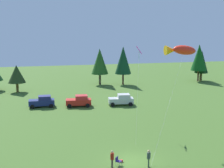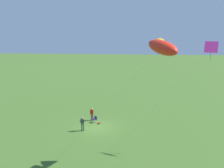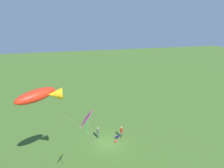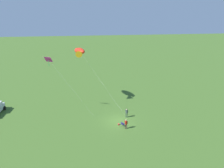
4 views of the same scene
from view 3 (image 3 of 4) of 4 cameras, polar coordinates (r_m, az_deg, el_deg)
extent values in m
plane|color=#3E6124|center=(32.56, -1.07, -15.09)|extent=(160.00, 160.00, 0.00)
cylinder|color=#374D3A|center=(33.37, -3.71, -13.36)|extent=(0.14, 0.14, 0.85)
cylinder|color=#374D3A|center=(33.56, -3.63, -13.16)|extent=(0.14, 0.14, 0.85)
cylinder|color=#364540|center=(33.09, -3.70, -12.17)|extent=(0.44, 0.44, 0.62)
sphere|color=tan|center=(32.86, -3.71, -11.48)|extent=(0.24, 0.24, 0.24)
cylinder|color=#364540|center=(32.91, -3.87, -12.29)|extent=(0.16, 0.23, 0.56)
cylinder|color=#364540|center=(33.25, -3.74, -11.95)|extent=(0.12, 0.13, 0.55)
cube|color=navy|center=(33.12, 1.40, -13.60)|extent=(0.68, 0.68, 0.04)
cube|color=navy|center=(32.93, 1.74, -13.40)|extent=(0.37, 0.37, 0.40)
cylinder|color=#A5A8AD|center=(33.17, 0.89, -13.97)|extent=(0.03, 0.03, 0.42)
cylinder|color=#A5A8AD|center=(33.48, 1.26, -13.64)|extent=(0.03, 0.03, 0.42)
cylinder|color=#A5A8AD|center=(32.99, 1.54, -14.17)|extent=(0.03, 0.03, 0.42)
cylinder|color=#A5A8AD|center=(33.30, 1.90, -13.84)|extent=(0.03, 0.03, 0.42)
cylinder|color=#453832|center=(33.53, 2.44, -13.17)|extent=(0.14, 0.14, 0.85)
cylinder|color=#453832|center=(33.72, 2.50, -12.97)|extent=(0.14, 0.14, 0.85)
cylinder|color=maroon|center=(33.25, 2.48, -11.99)|extent=(0.45, 0.45, 0.62)
sphere|color=tan|center=(33.02, 2.49, -11.30)|extent=(0.24, 0.24, 0.24)
cylinder|color=maroon|center=(33.07, 2.32, -12.10)|extent=(0.14, 0.16, 0.56)
cylinder|color=maroon|center=(33.41, 2.44, -11.76)|extent=(0.14, 0.16, 0.56)
cube|color=#B12A28|center=(32.65, 0.97, -14.75)|extent=(0.33, 0.23, 0.22)
ellipsoid|color=red|center=(21.50, -19.37, -2.90)|extent=(4.22, 2.94, 1.56)
cone|color=yellow|center=(21.37, -14.65, -2.57)|extent=(1.38, 1.19, 1.19)
sphere|color=yellow|center=(21.27, -22.39, -3.11)|extent=(0.29, 0.29, 0.29)
cylinder|color=silver|center=(27.19, -10.15, -9.74)|extent=(6.90, 8.06, 10.52)
cylinder|color=#4C3823|center=(33.59, -4.08, -13.99)|extent=(0.04, 0.04, 0.01)
cube|color=#DB309C|center=(16.91, -6.63, -8.84)|extent=(1.06, 1.39, 1.02)
cylinder|color=#15C358|center=(17.26, -6.54, -11.02)|extent=(0.04, 0.04, 1.22)
cylinder|color=silver|center=(22.88, -4.05, -15.75)|extent=(2.61, 7.55, 10.22)
cylinder|color=#4C3823|center=(29.07, -2.48, -19.75)|extent=(0.04, 0.04, 0.01)
camera|label=1|loc=(56.71, 0.97, 13.61)|focal=50.00mm
camera|label=2|loc=(33.36, -59.13, -0.36)|focal=42.00mm
camera|label=4|loc=(44.35, 47.88, 16.45)|focal=35.00mm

